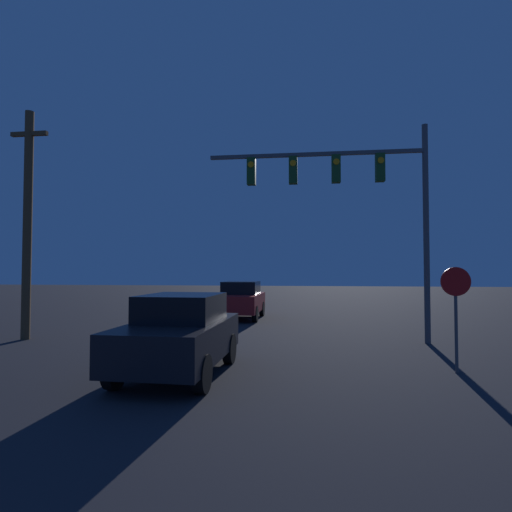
{
  "coord_description": "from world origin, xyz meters",
  "views": [
    {
      "loc": [
        1.34,
        2.24,
        2.29
      ],
      "look_at": [
        0.0,
        13.05,
        2.67
      ],
      "focal_mm": 28.0,
      "sensor_mm": 36.0,
      "label": 1
    }
  ],
  "objects_px": {
    "traffic_signal_mast": "(355,190)",
    "utility_pole": "(28,221)",
    "car_near": "(180,333)",
    "car_far": "(241,300)",
    "stop_sign": "(456,300)"
  },
  "relations": [
    {
      "from": "car_far",
      "to": "utility_pole",
      "type": "bearing_deg",
      "value": 47.67
    },
    {
      "from": "car_near",
      "to": "car_far",
      "type": "bearing_deg",
      "value": -87.06
    },
    {
      "from": "stop_sign",
      "to": "utility_pole",
      "type": "bearing_deg",
      "value": 167.47
    },
    {
      "from": "car_far",
      "to": "traffic_signal_mast",
      "type": "relative_size",
      "value": 0.55
    },
    {
      "from": "car_near",
      "to": "traffic_signal_mast",
      "type": "bearing_deg",
      "value": -132.5
    },
    {
      "from": "traffic_signal_mast",
      "to": "utility_pole",
      "type": "distance_m",
      "value": 10.86
    },
    {
      "from": "utility_pole",
      "to": "car_near",
      "type": "bearing_deg",
      "value": -29.45
    },
    {
      "from": "traffic_signal_mast",
      "to": "stop_sign",
      "type": "bearing_deg",
      "value": -64.72
    },
    {
      "from": "car_near",
      "to": "car_far",
      "type": "distance_m",
      "value": 10.17
    },
    {
      "from": "car_near",
      "to": "stop_sign",
      "type": "bearing_deg",
      "value": -170.83
    },
    {
      "from": "car_far",
      "to": "stop_sign",
      "type": "height_order",
      "value": "stop_sign"
    },
    {
      "from": "car_near",
      "to": "utility_pole",
      "type": "relative_size",
      "value": 0.51
    },
    {
      "from": "car_far",
      "to": "utility_pole",
      "type": "distance_m",
      "value": 9.46
    },
    {
      "from": "car_far",
      "to": "stop_sign",
      "type": "bearing_deg",
      "value": 125.37
    },
    {
      "from": "traffic_signal_mast",
      "to": "utility_pole",
      "type": "height_order",
      "value": "utility_pole"
    }
  ]
}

